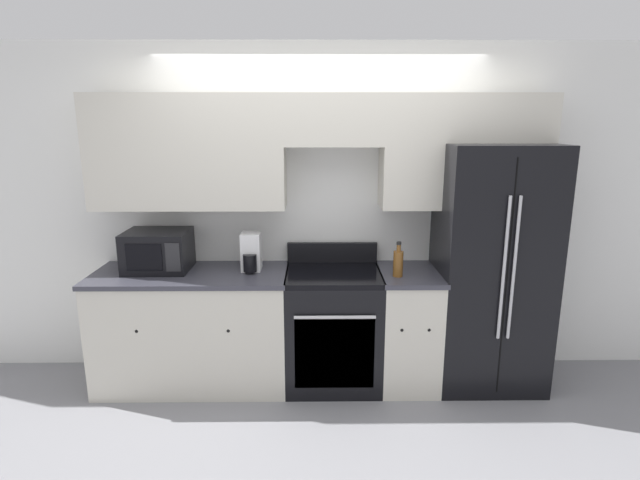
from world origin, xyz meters
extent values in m
plane|color=gray|center=(0.00, 0.00, 0.00)|extent=(12.00, 12.00, 0.00)
cube|color=white|center=(0.00, 0.66, 1.30)|extent=(8.00, 0.06, 2.60)
cube|color=beige|center=(-0.98, 0.46, 1.79)|extent=(1.44, 0.33, 0.84)
cube|color=beige|center=(0.10, 0.46, 2.02)|extent=(0.72, 0.33, 0.38)
cube|color=beige|center=(1.08, 0.46, 1.79)|extent=(1.24, 0.33, 0.84)
cube|color=beige|center=(-0.98, 0.31, 0.43)|extent=(1.44, 0.62, 0.87)
cube|color=#383842|center=(-0.98, 0.31, 0.89)|extent=(1.47, 0.64, 0.03)
sphere|color=black|center=(-1.31, 0.00, 0.56)|extent=(0.03, 0.03, 0.03)
sphere|color=black|center=(-0.66, 0.00, 0.56)|extent=(0.03, 0.03, 0.03)
cube|color=beige|center=(0.68, 0.31, 0.43)|extent=(0.43, 0.62, 0.87)
cube|color=#383842|center=(0.68, 0.31, 0.89)|extent=(0.46, 0.64, 0.03)
sphere|color=black|center=(0.58, 0.00, 0.56)|extent=(0.03, 0.03, 0.03)
sphere|color=black|center=(0.78, 0.00, 0.56)|extent=(0.03, 0.03, 0.03)
cube|color=black|center=(0.10, 0.31, 0.43)|extent=(0.72, 0.62, 0.86)
cube|color=black|center=(0.10, 0.01, 0.39)|extent=(0.58, 0.01, 0.55)
cube|color=black|center=(0.10, 0.31, 0.88)|extent=(0.72, 0.62, 0.04)
cube|color=black|center=(0.10, 0.59, 0.98)|extent=(0.72, 0.04, 0.16)
cylinder|color=silver|center=(0.10, -0.02, 0.67)|extent=(0.58, 0.02, 0.02)
cube|color=black|center=(1.30, 0.36, 0.93)|extent=(0.81, 0.71, 1.86)
cube|color=black|center=(1.30, 0.00, 0.93)|extent=(0.01, 0.01, 1.71)
cylinder|color=#B7B7BC|center=(1.26, -0.02, 1.02)|extent=(0.02, 0.02, 1.02)
cylinder|color=#B7B7BC|center=(1.33, -0.02, 1.02)|extent=(0.02, 0.02, 1.02)
cube|color=black|center=(-1.23, 0.39, 1.05)|extent=(0.47, 0.38, 0.30)
cube|color=black|center=(-1.28, 0.19, 1.05)|extent=(0.26, 0.01, 0.20)
cube|color=#262628|center=(-1.07, 0.19, 1.05)|extent=(0.10, 0.01, 0.21)
cylinder|color=brown|center=(0.57, 0.20, 1.00)|extent=(0.07, 0.07, 0.19)
cylinder|color=brown|center=(0.57, 0.20, 1.12)|extent=(0.03, 0.03, 0.05)
cylinder|color=black|center=(0.57, 0.20, 1.15)|extent=(0.03, 0.03, 0.02)
cube|color=white|center=(-0.52, 0.38, 1.05)|extent=(0.15, 0.18, 0.29)
cylinder|color=black|center=(-0.52, 0.29, 0.98)|extent=(0.10, 0.10, 0.13)
camera|label=1|loc=(-0.04, -3.29, 2.02)|focal=28.00mm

